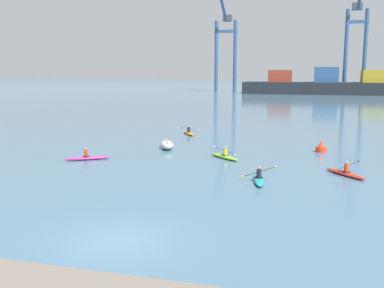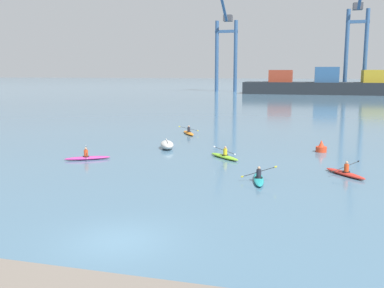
{
  "view_description": "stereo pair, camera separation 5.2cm",
  "coord_description": "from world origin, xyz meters",
  "px_view_note": "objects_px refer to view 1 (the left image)",
  "views": [
    {
      "loc": [
        7.04,
        -15.09,
        6.62
      ],
      "look_at": [
        -2.32,
        19.83,
        0.6
      ],
      "focal_mm": 40.86,
      "sensor_mm": 36.0,
      "label": 1
    },
    {
      "loc": [
        7.09,
        -15.07,
        6.62
      ],
      "look_at": [
        -2.32,
        19.83,
        0.6
      ],
      "focal_mm": 40.86,
      "sensor_mm": 36.0,
      "label": 2
    }
  ],
  "objects_px": {
    "capsized_dinghy": "(167,145)",
    "kayak_teal": "(259,179)",
    "kayak_lime": "(225,156)",
    "container_barge": "(326,85)",
    "kayak_orange": "(188,133)",
    "gantry_crane_west": "(226,42)",
    "gantry_crane_west_mid": "(357,35)",
    "channel_buoy": "(321,148)",
    "kayak_red": "(345,173)",
    "kayak_magenta": "(87,158)"
  },
  "relations": [
    {
      "from": "capsized_dinghy",
      "to": "kayak_teal",
      "type": "height_order",
      "value": "kayak_teal"
    },
    {
      "from": "kayak_lime",
      "to": "kayak_teal",
      "type": "bearing_deg",
      "value": -62.68
    },
    {
      "from": "container_barge",
      "to": "kayak_teal",
      "type": "distance_m",
      "value": 109.18
    },
    {
      "from": "container_barge",
      "to": "kayak_orange",
      "type": "height_order",
      "value": "container_barge"
    },
    {
      "from": "gantry_crane_west",
      "to": "gantry_crane_west_mid",
      "type": "xyz_separation_m",
      "value": [
        40.08,
        -1.83,
        1.31
      ]
    },
    {
      "from": "kayak_orange",
      "to": "kayak_teal",
      "type": "height_order",
      "value": "kayak_teal"
    },
    {
      "from": "container_barge",
      "to": "channel_buoy",
      "type": "height_order",
      "value": "container_barge"
    },
    {
      "from": "capsized_dinghy",
      "to": "kayak_teal",
      "type": "relative_size",
      "value": 0.82
    },
    {
      "from": "gantry_crane_west",
      "to": "channel_buoy",
      "type": "xyz_separation_m",
      "value": [
        28.38,
        -106.55,
        -15.61
      ]
    },
    {
      "from": "gantry_crane_west_mid",
      "to": "channel_buoy",
      "type": "bearing_deg",
      "value": -96.38
    },
    {
      "from": "container_barge",
      "to": "capsized_dinghy",
      "type": "xyz_separation_m",
      "value": [
        -16.2,
        -99.54,
        -2.29
      ]
    },
    {
      "from": "gantry_crane_west_mid",
      "to": "kayak_red",
      "type": "height_order",
      "value": "gantry_crane_west_mid"
    },
    {
      "from": "kayak_magenta",
      "to": "kayak_teal",
      "type": "bearing_deg",
      "value": -13.75
    },
    {
      "from": "gantry_crane_west_mid",
      "to": "kayak_magenta",
      "type": "height_order",
      "value": "gantry_crane_west_mid"
    },
    {
      "from": "gantry_crane_west",
      "to": "kayak_magenta",
      "type": "height_order",
      "value": "gantry_crane_west"
    },
    {
      "from": "container_barge",
      "to": "kayak_magenta",
      "type": "relative_size",
      "value": 14.81
    },
    {
      "from": "container_barge",
      "to": "kayak_orange",
      "type": "relative_size",
      "value": 14.83
    },
    {
      "from": "container_barge",
      "to": "kayak_red",
      "type": "bearing_deg",
      "value": -91.09
    },
    {
      "from": "capsized_dinghy",
      "to": "kayak_orange",
      "type": "relative_size",
      "value": 0.87
    },
    {
      "from": "capsized_dinghy",
      "to": "channel_buoy",
      "type": "relative_size",
      "value": 2.82
    },
    {
      "from": "capsized_dinghy",
      "to": "channel_buoy",
      "type": "height_order",
      "value": "channel_buoy"
    },
    {
      "from": "kayak_magenta",
      "to": "gantry_crane_west_mid",
      "type": "bearing_deg",
      "value": 75.62
    },
    {
      "from": "channel_buoy",
      "to": "kayak_teal",
      "type": "distance_m",
      "value": 11.93
    },
    {
      "from": "container_barge",
      "to": "channel_buoy",
      "type": "relative_size",
      "value": 47.86
    },
    {
      "from": "capsized_dinghy",
      "to": "kayak_orange",
      "type": "distance_m",
      "value": 9.01
    },
    {
      "from": "gantry_crane_west",
      "to": "kayak_lime",
      "type": "xyz_separation_m",
      "value": [
        21.12,
        -111.31,
        -15.8
      ]
    },
    {
      "from": "channel_buoy",
      "to": "kayak_red",
      "type": "distance_m",
      "value": 8.4
    },
    {
      "from": "channel_buoy",
      "to": "kayak_magenta",
      "type": "xyz_separation_m",
      "value": [
        -17.21,
        -8.02,
        -0.19
      ]
    },
    {
      "from": "channel_buoy",
      "to": "gantry_crane_west_mid",
      "type": "bearing_deg",
      "value": 83.62
    },
    {
      "from": "kayak_red",
      "to": "kayak_orange",
      "type": "height_order",
      "value": "same"
    },
    {
      "from": "kayak_orange",
      "to": "kayak_lime",
      "type": "xyz_separation_m",
      "value": [
        6.17,
        -11.85,
        0.0
      ]
    },
    {
      "from": "channel_buoy",
      "to": "kayak_orange",
      "type": "xyz_separation_m",
      "value": [
        -13.43,
        7.08,
        -0.19
      ]
    },
    {
      "from": "container_barge",
      "to": "kayak_lime",
      "type": "height_order",
      "value": "container_barge"
    },
    {
      "from": "gantry_crane_west_mid",
      "to": "kayak_lime",
      "type": "relative_size",
      "value": 12.27
    },
    {
      "from": "channel_buoy",
      "to": "kayak_magenta",
      "type": "height_order",
      "value": "channel_buoy"
    },
    {
      "from": "container_barge",
      "to": "kayak_red",
      "type": "distance_m",
      "value": 105.98
    },
    {
      "from": "capsized_dinghy",
      "to": "channel_buoy",
      "type": "bearing_deg",
      "value": 8.44
    },
    {
      "from": "channel_buoy",
      "to": "kayak_lime",
      "type": "relative_size",
      "value": 0.35
    },
    {
      "from": "kayak_teal",
      "to": "capsized_dinghy",
      "type": "bearing_deg",
      "value": 133.77
    },
    {
      "from": "kayak_magenta",
      "to": "capsized_dinghy",
      "type": "bearing_deg",
      "value": 54.63
    },
    {
      "from": "capsized_dinghy",
      "to": "kayak_orange",
      "type": "height_order",
      "value": "kayak_orange"
    },
    {
      "from": "capsized_dinghy",
      "to": "channel_buoy",
      "type": "distance_m",
      "value": 13.01
    },
    {
      "from": "kayak_red",
      "to": "kayak_lime",
      "type": "bearing_deg",
      "value": 157.61
    },
    {
      "from": "gantry_crane_west",
      "to": "gantry_crane_west_mid",
      "type": "bearing_deg",
      "value": -2.61
    },
    {
      "from": "kayak_red",
      "to": "channel_buoy",
      "type": "bearing_deg",
      "value": 99.0
    },
    {
      "from": "kayak_lime",
      "to": "gantry_crane_west_mid",
      "type": "bearing_deg",
      "value": 80.17
    },
    {
      "from": "container_barge",
      "to": "kayak_teal",
      "type": "bearing_deg",
      "value": -93.79
    },
    {
      "from": "channel_buoy",
      "to": "gantry_crane_west",
      "type": "bearing_deg",
      "value": 104.91
    },
    {
      "from": "gantry_crane_west",
      "to": "kayak_orange",
      "type": "distance_m",
      "value": 101.82
    },
    {
      "from": "container_barge",
      "to": "kayak_magenta",
      "type": "distance_m",
      "value": 107.66
    }
  ]
}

